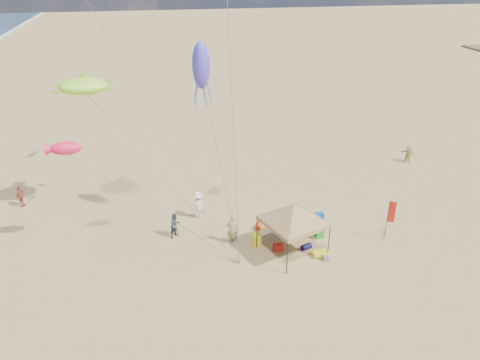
{
  "coord_description": "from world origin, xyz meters",
  "views": [
    {
      "loc": [
        -4.65,
        -20.1,
        15.5
      ],
      "look_at": [
        0.0,
        3.0,
        4.0
      ],
      "focal_mm": 34.24,
      "sensor_mm": 36.0,
      "label": 1
    }
  ],
  "objects_px": {
    "person_near_a": "(232,229)",
    "chair_yellow": "(256,240)",
    "chair_green": "(319,232)",
    "person_near_c": "(198,205)",
    "cooler_red": "(278,247)",
    "canopy_tent": "(294,207)",
    "cooler_blue": "(319,216)",
    "person_far_a": "(20,196)",
    "person_near_b": "(175,225)",
    "feather_flag": "(391,214)",
    "beach_cart": "(321,253)",
    "person_far_c": "(408,154)"
  },
  "relations": [
    {
      "from": "person_far_a",
      "to": "person_far_c",
      "type": "relative_size",
      "value": 1.09
    },
    {
      "from": "feather_flag",
      "to": "cooler_red",
      "type": "bearing_deg",
      "value": 177.12
    },
    {
      "from": "person_near_a",
      "to": "person_far_a",
      "type": "relative_size",
      "value": 1.2
    },
    {
      "from": "chair_green",
      "to": "person_far_c",
      "type": "relative_size",
      "value": 0.48
    },
    {
      "from": "canopy_tent",
      "to": "chair_green",
      "type": "relative_size",
      "value": 7.93
    },
    {
      "from": "cooler_red",
      "to": "person_near_a",
      "type": "relative_size",
      "value": 0.28
    },
    {
      "from": "chair_green",
      "to": "person_near_b",
      "type": "xyz_separation_m",
      "value": [
        -8.61,
        1.8,
        0.44
      ]
    },
    {
      "from": "person_far_a",
      "to": "person_far_c",
      "type": "height_order",
      "value": "person_far_a"
    },
    {
      "from": "person_near_a",
      "to": "person_near_c",
      "type": "distance_m",
      "value": 3.73
    },
    {
      "from": "chair_green",
      "to": "person_far_c",
      "type": "xyz_separation_m",
      "value": [
        11.28,
        9.47,
        0.38
      ]
    },
    {
      "from": "canopy_tent",
      "to": "feather_flag",
      "type": "distance_m",
      "value": 6.14
    },
    {
      "from": "chair_yellow",
      "to": "person_far_a",
      "type": "xyz_separation_m",
      "value": [
        -14.75,
        7.82,
        0.44
      ]
    },
    {
      "from": "person_far_a",
      "to": "chair_green",
      "type": "bearing_deg",
      "value": -91.21
    },
    {
      "from": "beach_cart",
      "to": "person_near_a",
      "type": "relative_size",
      "value": 0.47
    },
    {
      "from": "canopy_tent",
      "to": "person_near_c",
      "type": "distance_m",
      "value": 7.29
    },
    {
      "from": "chair_yellow",
      "to": "person_far_c",
      "type": "bearing_deg",
      "value": 32.01
    },
    {
      "from": "feather_flag",
      "to": "cooler_blue",
      "type": "relative_size",
      "value": 5.09
    },
    {
      "from": "feather_flag",
      "to": "cooler_blue",
      "type": "bearing_deg",
      "value": 132.82
    },
    {
      "from": "cooler_red",
      "to": "chair_green",
      "type": "bearing_deg",
      "value": 16.35
    },
    {
      "from": "person_far_a",
      "to": "person_far_c",
      "type": "xyz_separation_m",
      "value": [
        30.03,
        1.74,
        -0.07
      ]
    },
    {
      "from": "cooler_red",
      "to": "chair_yellow",
      "type": "distance_m",
      "value": 1.38
    },
    {
      "from": "beach_cart",
      "to": "person_near_c",
      "type": "distance_m",
      "value": 8.6
    },
    {
      "from": "beach_cart",
      "to": "person_far_a",
      "type": "bearing_deg",
      "value": 151.95
    },
    {
      "from": "feather_flag",
      "to": "cooler_blue",
      "type": "height_order",
      "value": "feather_flag"
    },
    {
      "from": "chair_green",
      "to": "person_near_a",
      "type": "distance_m",
      "value": 5.39
    },
    {
      "from": "beach_cart",
      "to": "person_far_a",
      "type": "height_order",
      "value": "person_far_a"
    },
    {
      "from": "chair_yellow",
      "to": "beach_cart",
      "type": "relative_size",
      "value": 0.78
    },
    {
      "from": "cooler_blue",
      "to": "chair_yellow",
      "type": "xyz_separation_m",
      "value": [
        -4.81,
        -2.23,
        0.16
      ]
    },
    {
      "from": "person_near_a",
      "to": "person_far_a",
      "type": "bearing_deg",
      "value": -30.99
    },
    {
      "from": "chair_yellow",
      "to": "beach_cart",
      "type": "distance_m",
      "value": 3.85
    },
    {
      "from": "cooler_blue",
      "to": "person_near_a",
      "type": "relative_size",
      "value": 0.28
    },
    {
      "from": "feather_flag",
      "to": "person_far_c",
      "type": "distance_m",
      "value": 13.01
    },
    {
      "from": "cooler_blue",
      "to": "person_far_c",
      "type": "relative_size",
      "value": 0.37
    },
    {
      "from": "cooler_blue",
      "to": "person_near_b",
      "type": "relative_size",
      "value": 0.34
    },
    {
      "from": "canopy_tent",
      "to": "chair_yellow",
      "type": "relative_size",
      "value": 7.93
    },
    {
      "from": "canopy_tent",
      "to": "beach_cart",
      "type": "height_order",
      "value": "canopy_tent"
    },
    {
      "from": "chair_green",
      "to": "person_near_c",
      "type": "height_order",
      "value": "person_near_c"
    },
    {
      "from": "cooler_red",
      "to": "chair_yellow",
      "type": "relative_size",
      "value": 0.77
    },
    {
      "from": "chair_yellow",
      "to": "person_near_b",
      "type": "height_order",
      "value": "person_near_b"
    },
    {
      "from": "chair_yellow",
      "to": "person_near_b",
      "type": "xyz_separation_m",
      "value": [
        -4.62,
        1.88,
        0.44
      ]
    },
    {
      "from": "beach_cart",
      "to": "person_far_c",
      "type": "xyz_separation_m",
      "value": [
        11.9,
        11.4,
        0.53
      ]
    },
    {
      "from": "canopy_tent",
      "to": "cooler_blue",
      "type": "distance_m",
      "value": 5.3
    },
    {
      "from": "cooler_red",
      "to": "person_far_a",
      "type": "bearing_deg",
      "value": 151.69
    },
    {
      "from": "chair_green",
      "to": "person_far_a",
      "type": "height_order",
      "value": "person_far_a"
    },
    {
      "from": "person_near_a",
      "to": "chair_yellow",
      "type": "bearing_deg",
      "value": 155.23
    },
    {
      "from": "canopy_tent",
      "to": "person_far_c",
      "type": "bearing_deg",
      "value": 38.52
    },
    {
      "from": "cooler_blue",
      "to": "person_far_a",
      "type": "distance_m",
      "value": 20.35
    },
    {
      "from": "chair_yellow",
      "to": "person_near_b",
      "type": "distance_m",
      "value": 5.01
    },
    {
      "from": "canopy_tent",
      "to": "person_near_c",
      "type": "relative_size",
      "value": 2.98
    },
    {
      "from": "person_far_a",
      "to": "person_far_c",
      "type": "distance_m",
      "value": 30.08
    }
  ]
}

